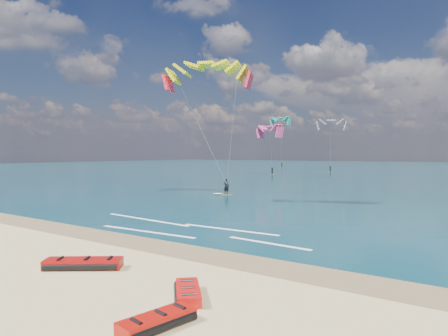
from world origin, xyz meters
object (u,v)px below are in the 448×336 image
(packed_kite_right, at_px, (157,327))
(kitesurfer_main, at_px, (217,122))
(packed_kite_mid, at_px, (188,297))
(packed_kite_left, at_px, (83,268))

(packed_kite_right, bearing_deg, kitesurfer_main, 43.21)
(packed_kite_mid, xyz_separation_m, kitesurfer_main, (-14.99, 22.40, 7.39))
(packed_kite_left, distance_m, kitesurfer_main, 25.43)
(packed_kite_left, bearing_deg, packed_kite_mid, -37.09)
(packed_kite_right, xyz_separation_m, kitesurfer_main, (-15.68, 24.45, 7.39))
(packed_kite_left, height_order, kitesurfer_main, kitesurfer_main)
(packed_kite_mid, bearing_deg, packed_kite_right, -23.64)
(packed_kite_mid, height_order, kitesurfer_main, kitesurfer_main)
(packed_kite_left, bearing_deg, kitesurfer_main, 77.56)
(packed_kite_left, relative_size, packed_kite_right, 1.39)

